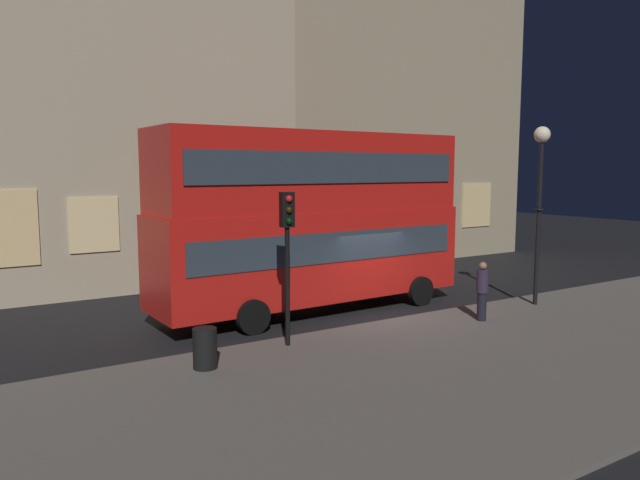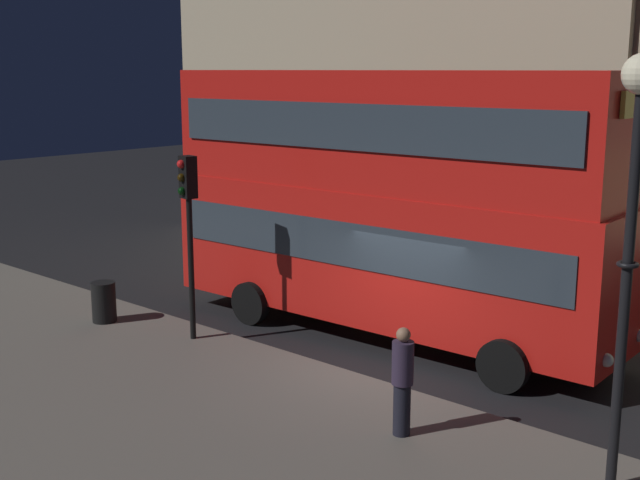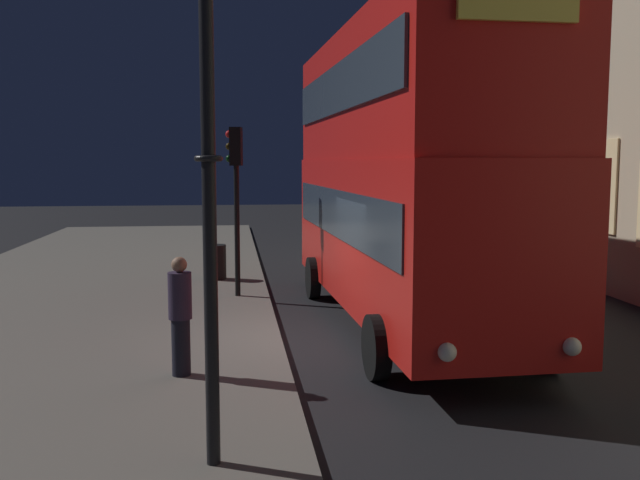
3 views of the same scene
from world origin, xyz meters
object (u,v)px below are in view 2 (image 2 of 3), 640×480
(pedestrian, at_px, (402,380))
(street_lamp, at_px, (635,178))
(litter_bin, at_px, (104,302))
(double_decker_bus, at_px, (388,193))
(traffic_light_near_kerb, at_px, (188,209))

(pedestrian, bearing_deg, street_lamp, -51.32)
(street_lamp, relative_size, litter_bin, 6.35)
(double_decker_bus, relative_size, street_lamp, 1.81)
(traffic_light_near_kerb, distance_m, pedestrian, 6.28)
(litter_bin, bearing_deg, pedestrian, -2.27)
(double_decker_bus, height_order, litter_bin, double_decker_bus)
(traffic_light_near_kerb, distance_m, litter_bin, 3.35)
(double_decker_bus, height_order, street_lamp, street_lamp)
(double_decker_bus, distance_m, traffic_light_near_kerb, 4.13)
(traffic_light_near_kerb, bearing_deg, street_lamp, 7.67)
(traffic_light_near_kerb, height_order, litter_bin, traffic_light_near_kerb)
(double_decker_bus, bearing_deg, traffic_light_near_kerb, -131.72)
(street_lamp, bearing_deg, traffic_light_near_kerb, 177.93)
(litter_bin, bearing_deg, street_lamp, 0.99)
(traffic_light_near_kerb, bearing_deg, double_decker_bus, 59.86)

